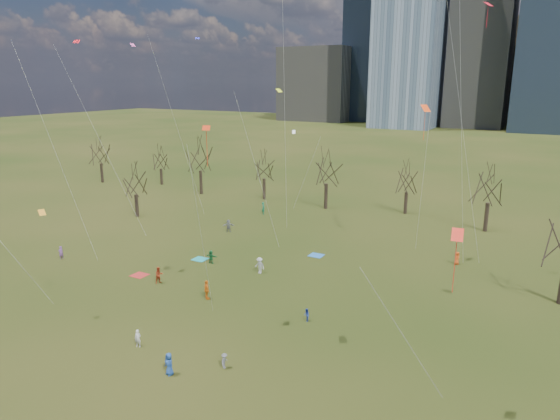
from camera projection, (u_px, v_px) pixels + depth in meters
The scene contains 19 objects.
ground at pixel (213, 320), 42.57m from camera, with size 500.00×500.00×0.00m, color black.
downtown_skyline at pixel (498, 34), 212.73m from camera, with size 212.50×78.00×118.00m.
bare_tree_row at pixel (362, 178), 72.67m from camera, with size 113.04×29.80×9.50m.
blanket_teal at pixel (200, 259), 57.09m from camera, with size 1.60×1.50×0.03m, color teal.
blanket_navy at pixel (316, 255), 58.33m from camera, with size 1.60×1.50×0.03m, color blue.
blanket_crimson at pixel (139, 275), 52.37m from camera, with size 1.60×1.50×0.03m, color red.
person_0 at pixel (169, 364), 34.50m from camera, with size 0.80×0.52×1.64m, color #224997.
person_1 at pixel (138, 338), 38.17m from camera, with size 0.51×0.34×1.41m, color silver.
person_2 at pixel (159, 275), 50.16m from camera, with size 0.84×0.65×1.72m, color #A93218.
person_3 at pixel (224, 361), 35.33m from camera, with size 0.75×0.43×1.16m, color slate.
person_4 at pixel (207, 290), 46.44m from camera, with size 1.09×0.46×1.87m, color orange.
person_5 at pixel (211, 257), 55.68m from camera, with size 1.41×0.45×1.52m, color #176A32.
person_7 at pixel (61, 253), 57.05m from camera, with size 0.56×0.36×1.52m, color #844F9F.
person_8 at pixel (307, 315), 42.25m from camera, with size 0.56×0.43×1.14m, color #253FA4.
person_9 at pixel (260, 265), 52.73m from camera, with size 1.14×0.66×1.77m, color silver.
person_11 at pixel (228, 226), 67.31m from camera, with size 1.57×0.50×1.70m, color slate.
person_12 at pixel (457, 258), 55.32m from camera, with size 0.72×0.47×1.47m, color #E25319.
person_13 at pixel (263, 208), 76.19m from camera, with size 0.68×0.45×1.87m, color #1B7B55.
kites_airborne at pixel (310, 144), 48.04m from camera, with size 56.86×43.92×30.63m.
Camera 1 is at (23.70, -31.29, 19.82)m, focal length 32.00 mm.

